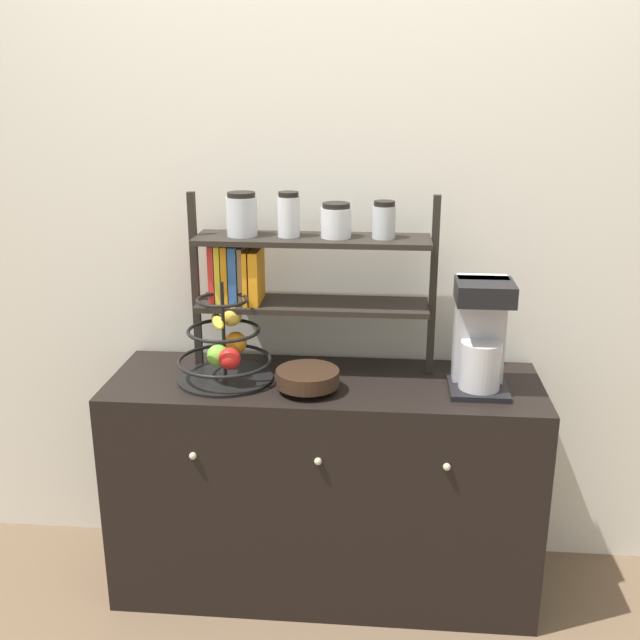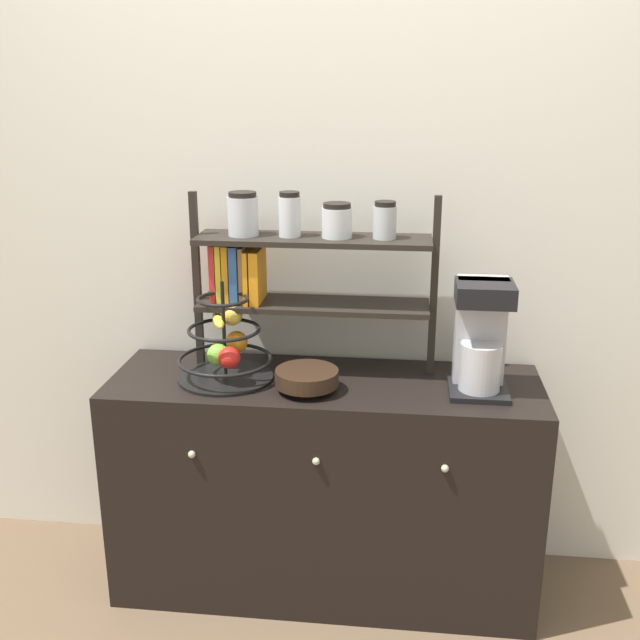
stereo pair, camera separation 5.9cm
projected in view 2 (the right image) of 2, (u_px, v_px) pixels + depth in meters
ground_plane at (317, 623)px, 2.51m from camera, size 12.00×12.00×0.00m
wall_back at (333, 213)px, 2.59m from camera, size 7.00×0.05×2.60m
sideboard at (324, 485)px, 2.61m from camera, size 1.44×0.48×0.78m
coffee_maker at (481, 337)px, 2.36m from camera, size 0.19×0.20×0.36m
fruit_stand at (226, 348)px, 2.47m from camera, size 0.32×0.32×0.34m
wooden_bowl at (307, 378)px, 2.39m from camera, size 0.20×0.20×0.07m
shelf_hutch at (289, 258)px, 2.48m from camera, size 0.82×0.20×0.61m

